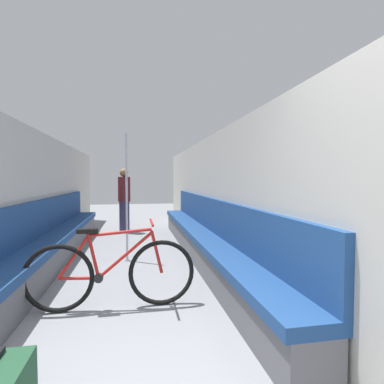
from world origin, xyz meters
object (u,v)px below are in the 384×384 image
Objects in this scene: grab_pole_near at (127,199)px; passenger_standing at (124,200)px; bench_seat_row_left at (50,245)px; bicycle at (111,273)px; bench_seat_row_right at (203,239)px.

grab_pole_near reaches higher than passenger_standing.
passenger_standing reaches higher than bench_seat_row_left.
bicycle is at bearing -97.37° from passenger_standing.
bench_seat_row_right is 1.41m from grab_pole_near.
bench_seat_row_left reaches higher than bicycle.
bench_seat_row_left is at bearing 120.19° from bicycle.
passenger_standing is (-1.37, 2.77, 0.49)m from bench_seat_row_right.
grab_pole_near is (0.11, 1.81, 0.63)m from bicycle.
grab_pole_near reaches higher than bench_seat_row_left.
grab_pole_near is at bearing 85.40° from bicycle.
bench_seat_row_right reaches higher than bicycle.
passenger_standing reaches higher than bicycle.
grab_pole_near reaches higher than bench_seat_row_right.
passenger_standing is at bearing 116.24° from bench_seat_row_right.
bench_seat_row_left is 1.97m from bicycle.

